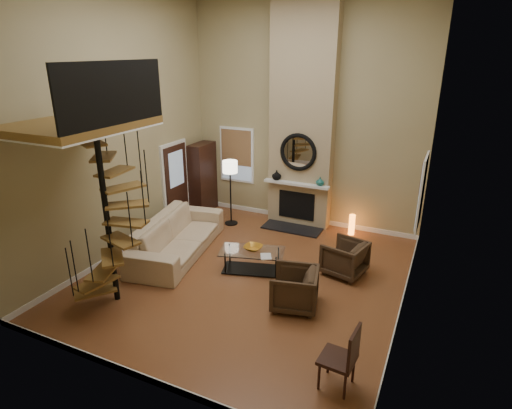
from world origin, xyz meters
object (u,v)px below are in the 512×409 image
at_px(hutch, 203,178).
at_px(armchair_near, 348,259).
at_px(coffee_table, 252,258).
at_px(floor_lamp, 230,172).
at_px(accent_lamp, 352,225).
at_px(side_chair, 344,356).
at_px(sofa, 177,236).
at_px(armchair_far, 299,289).

relative_size(hutch, armchair_near, 2.48).
xyz_separation_m(coffee_table, floor_lamp, (-1.58, 2.02, 1.13)).
bearing_deg(accent_lamp, side_chair, -78.29).
relative_size(armchair_near, side_chair, 0.80).
bearing_deg(hutch, sofa, -71.02).
relative_size(armchair_near, floor_lamp, 0.46).
xyz_separation_m(armchair_far, accent_lamp, (0.14, 3.52, -0.10)).
xyz_separation_m(sofa, accent_lamp, (3.33, 2.63, -0.15)).
bearing_deg(side_chair, hutch, 136.56).
bearing_deg(armchair_near, sofa, -67.07).
height_order(sofa, armchair_near, sofa).
distance_m(sofa, armchair_far, 3.32).
height_order(hutch, coffee_table, hutch).
bearing_deg(hutch, coffee_table, -43.04).
bearing_deg(armchair_far, accent_lamp, 164.63).
distance_m(sofa, coffee_table, 1.89).
bearing_deg(sofa, floor_lamp, -19.52).
bearing_deg(floor_lamp, accent_lamp, 12.41).
distance_m(coffee_table, floor_lamp, 2.80).
relative_size(sofa, armchair_far, 3.67).
distance_m(hutch, accent_lamp, 4.26).
height_order(armchair_far, side_chair, side_chair).
bearing_deg(side_chair, armchair_near, 102.45).
xyz_separation_m(floor_lamp, side_chair, (4.08, -4.43, -0.89)).
relative_size(armchair_near, coffee_table, 0.55).
bearing_deg(hutch, side_chair, -43.44).
relative_size(accent_lamp, side_chair, 0.54).
bearing_deg(armchair_near, floor_lamp, -98.16).
bearing_deg(floor_lamp, side_chair, -47.34).
distance_m(hutch, floor_lamp, 1.37).
xyz_separation_m(armchair_far, coffee_table, (-1.31, 0.83, -0.07)).
height_order(floor_lamp, accent_lamp, floor_lamp).
distance_m(floor_lamp, side_chair, 6.08).
xyz_separation_m(armchair_near, side_chair, (0.68, -3.07, 0.17)).
xyz_separation_m(hutch, coffee_table, (2.75, -2.57, -0.67)).
bearing_deg(armchair_far, armchair_near, 147.88).
relative_size(armchair_near, armchair_far, 0.97).
height_order(armchair_near, armchair_far, armchair_far).
relative_size(hutch, sofa, 0.66).
relative_size(hutch, coffee_table, 1.36).
relative_size(coffee_table, accent_lamp, 2.71).
xyz_separation_m(hutch, floor_lamp, (1.17, -0.55, 0.46)).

